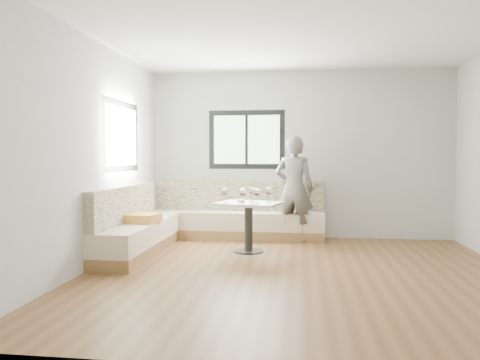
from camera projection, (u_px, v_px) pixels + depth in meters
name	position (u px, v px, depth m)	size (l,w,h in m)	color
room	(293.00, 152.00, 5.47)	(5.01, 5.01, 2.81)	brown
banquette	(196.00, 223.00, 7.25)	(2.90, 2.80, 0.95)	olive
table	(249.00, 215.00, 6.66)	(1.00, 0.85, 0.71)	black
person	(294.00, 189.00, 7.45)	(0.62, 0.40, 1.69)	#5B5855
olive_ramekin	(241.00, 201.00, 6.67)	(0.10, 0.10, 0.04)	white
wine_glass_a	(225.00, 192.00, 6.58)	(0.10, 0.10, 0.22)	white
wine_glass_b	(243.00, 193.00, 6.49)	(0.10, 0.10, 0.22)	white
wine_glass_c	(257.00, 193.00, 6.49)	(0.10, 0.10, 0.22)	white
wine_glass_d	(252.00, 191.00, 6.73)	(0.10, 0.10, 0.22)	white
wine_glass_e	(269.00, 192.00, 6.65)	(0.10, 0.10, 0.22)	white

